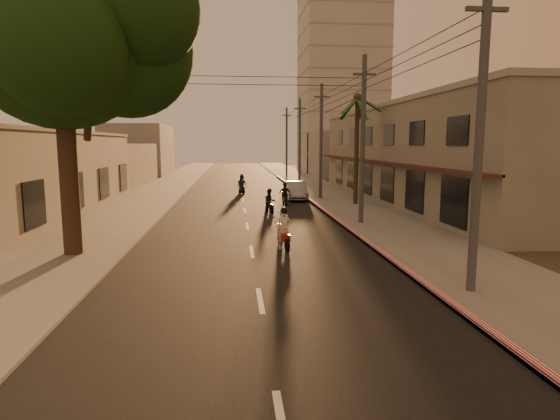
{
  "coord_description": "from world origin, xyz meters",
  "views": [
    {
      "loc": [
        -0.7,
        -16.66,
        4.39
      ],
      "look_at": [
        1.45,
        4.97,
        1.3
      ],
      "focal_mm": 30.0,
      "sensor_mm": 36.0,
      "label": 1
    }
  ],
  "objects_px": {
    "palm_tree": "(357,104)",
    "parked_car": "(297,191)",
    "broadleaf_tree": "(72,33)",
    "scooter_red": "(284,231)",
    "scooter_mid_b": "(285,195)",
    "scooter_far_a": "(242,185)",
    "scooter_mid_a": "(270,202)"
  },
  "relations": [
    {
      "from": "scooter_far_a",
      "to": "parked_car",
      "type": "relative_size",
      "value": 0.4
    },
    {
      "from": "scooter_mid_b",
      "to": "parked_car",
      "type": "relative_size",
      "value": 0.38
    },
    {
      "from": "scooter_mid_b",
      "to": "broadleaf_tree",
      "type": "bearing_deg",
      "value": -126.32
    },
    {
      "from": "scooter_red",
      "to": "parked_car",
      "type": "height_order",
      "value": "scooter_red"
    },
    {
      "from": "scooter_far_a",
      "to": "scooter_red",
      "type": "bearing_deg",
      "value": -96.93
    },
    {
      "from": "broadleaf_tree",
      "to": "scooter_mid_b",
      "type": "bearing_deg",
      "value": 56.33
    },
    {
      "from": "scooter_mid_b",
      "to": "scooter_mid_a",
      "type": "bearing_deg",
      "value": -112.26
    },
    {
      "from": "scooter_mid_b",
      "to": "parked_car",
      "type": "height_order",
      "value": "scooter_mid_b"
    },
    {
      "from": "palm_tree",
      "to": "scooter_mid_a",
      "type": "height_order",
      "value": "palm_tree"
    },
    {
      "from": "scooter_red",
      "to": "scooter_mid_b",
      "type": "relative_size",
      "value": 1.07
    },
    {
      "from": "broadleaf_tree",
      "to": "scooter_mid_a",
      "type": "relative_size",
      "value": 7.45
    },
    {
      "from": "scooter_mid_a",
      "to": "scooter_far_a",
      "type": "height_order",
      "value": "scooter_far_a"
    },
    {
      "from": "palm_tree",
      "to": "scooter_far_a",
      "type": "bearing_deg",
      "value": 133.69
    },
    {
      "from": "scooter_red",
      "to": "parked_car",
      "type": "distance_m",
      "value": 17.52
    },
    {
      "from": "scooter_mid_b",
      "to": "scooter_far_a",
      "type": "xyz_separation_m",
      "value": [
        -2.93,
        7.87,
        0.06
      ]
    },
    {
      "from": "scooter_red",
      "to": "scooter_mid_b",
      "type": "bearing_deg",
      "value": 75.82
    },
    {
      "from": "scooter_red",
      "to": "scooter_mid_a",
      "type": "distance_m",
      "value": 10.16
    },
    {
      "from": "palm_tree",
      "to": "scooter_far_a",
      "type": "distance_m",
      "value": 13.19
    },
    {
      "from": "broadleaf_tree",
      "to": "scooter_red",
      "type": "height_order",
      "value": "broadleaf_tree"
    },
    {
      "from": "broadleaf_tree",
      "to": "scooter_red",
      "type": "bearing_deg",
      "value": 2.1
    },
    {
      "from": "parked_car",
      "to": "scooter_far_a",
      "type": "bearing_deg",
      "value": 135.35
    },
    {
      "from": "scooter_red",
      "to": "scooter_far_a",
      "type": "xyz_separation_m",
      "value": [
        -1.35,
        21.92,
        0.02
      ]
    },
    {
      "from": "parked_car",
      "to": "scooter_mid_a",
      "type": "bearing_deg",
      "value": -107.54
    },
    {
      "from": "scooter_mid_b",
      "to": "palm_tree",
      "type": "bearing_deg",
      "value": -8.21
    },
    {
      "from": "scooter_mid_a",
      "to": "scooter_red",
      "type": "bearing_deg",
      "value": -102.89
    },
    {
      "from": "scooter_mid_a",
      "to": "broadleaf_tree",
      "type": "bearing_deg",
      "value": -139.82
    },
    {
      "from": "palm_tree",
      "to": "parked_car",
      "type": "xyz_separation_m",
      "value": [
        -3.77,
        3.72,
        -6.43
      ]
    },
    {
      "from": "palm_tree",
      "to": "scooter_red",
      "type": "height_order",
      "value": "palm_tree"
    },
    {
      "from": "palm_tree",
      "to": "scooter_far_a",
      "type": "height_order",
      "value": "palm_tree"
    },
    {
      "from": "palm_tree",
      "to": "scooter_red",
      "type": "distance_m",
      "value": 16.38
    },
    {
      "from": "scooter_mid_a",
      "to": "parked_car",
      "type": "distance_m",
      "value": 7.62
    },
    {
      "from": "broadleaf_tree",
      "to": "parked_car",
      "type": "bearing_deg",
      "value": 58.33
    }
  ]
}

